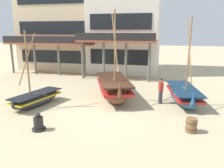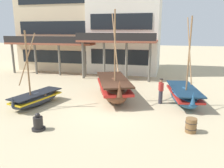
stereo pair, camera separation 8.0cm
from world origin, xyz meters
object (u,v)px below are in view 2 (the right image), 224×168
(fishing_boat_centre_large, at_px, (113,88))
(fishing_boat_near_left, at_px, (36,98))
(harbor_building_main, at_px, (126,23))
(harbor_building_annex, at_px, (65,28))
(capstan_winch, at_px, (38,123))
(fishing_boat_far_right, at_px, (184,95))
(wooden_barrel, at_px, (191,125))
(fisherman_by_hull, at_px, (161,91))

(fishing_boat_centre_large, bearing_deg, fishing_boat_near_left, -149.17)
(harbor_building_main, xyz_separation_m, harbor_building_annex, (-7.71, -0.13, -0.57))
(capstan_winch, bearing_deg, fishing_boat_near_left, 124.01)
(fishing_boat_far_right, bearing_deg, capstan_winch, -139.76)
(capstan_winch, relative_size, wooden_barrel, 1.25)
(fishing_boat_near_left, distance_m, capstan_winch, 3.82)
(fishing_boat_centre_large, xyz_separation_m, fisherman_by_hull, (3.28, -0.27, 0.03))
(fishing_boat_near_left, relative_size, fishing_boat_centre_large, 0.79)
(fishing_boat_centre_large, height_order, harbor_building_main, harbor_building_main)
(capstan_winch, relative_size, harbor_building_main, 0.08)
(fishing_boat_near_left, xyz_separation_m, fishing_boat_far_right, (9.22, 2.83, 0.12))
(fishing_boat_far_right, relative_size, capstan_winch, 6.38)
(fishing_boat_far_right, bearing_deg, wooden_barrel, -88.54)
(harbor_building_main, relative_size, harbor_building_annex, 1.07)
(fisherman_by_hull, height_order, capstan_winch, fisherman_by_hull)
(fisherman_by_hull, bearing_deg, fishing_boat_far_right, 16.45)
(fisherman_by_hull, height_order, harbor_building_main, harbor_building_main)
(fishing_boat_centre_large, relative_size, harbor_building_annex, 0.58)
(fishing_boat_centre_large, bearing_deg, harbor_building_main, 96.51)
(harbor_building_main, bearing_deg, fishing_boat_far_right, -61.49)
(fishing_boat_near_left, height_order, capstan_winch, fishing_boat_near_left)
(fishing_boat_centre_large, bearing_deg, harbor_building_annex, 128.85)
(wooden_barrel, bearing_deg, fisherman_by_hull, 111.70)
(fishing_boat_far_right, xyz_separation_m, harbor_building_annex, (-13.75, 11.01, 4.37))
(fishing_boat_near_left, xyz_separation_m, capstan_winch, (2.14, -3.17, -0.14))
(fishing_boat_far_right, height_order, harbor_building_main, harbor_building_main)
(fishing_boat_far_right, relative_size, fisherman_by_hull, 3.31)
(fishing_boat_centre_large, height_order, harbor_building_annex, harbor_building_annex)
(wooden_barrel, distance_m, harbor_building_main, 17.52)
(fishing_boat_centre_large, relative_size, wooden_barrel, 8.61)
(fishing_boat_centre_large, height_order, fishing_boat_far_right, fishing_boat_centre_large)
(fishing_boat_near_left, height_order, fishing_boat_centre_large, fishing_boat_centre_large)
(fishing_boat_near_left, bearing_deg, fishing_boat_centre_large, 30.83)
(harbor_building_main, height_order, harbor_building_annex, harbor_building_main)
(wooden_barrel, relative_size, harbor_building_annex, 0.07)
(fishing_boat_near_left, distance_m, harbor_building_main, 15.18)
(fisherman_by_hull, relative_size, harbor_building_main, 0.15)
(fishing_boat_far_right, relative_size, harbor_building_annex, 0.54)
(fishing_boat_centre_large, bearing_deg, fishing_boat_far_right, 1.96)
(fishing_boat_near_left, height_order, fishing_boat_far_right, fishing_boat_far_right)
(fishing_boat_centre_large, relative_size, fisherman_by_hull, 3.57)
(wooden_barrel, height_order, harbor_building_main, harbor_building_main)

